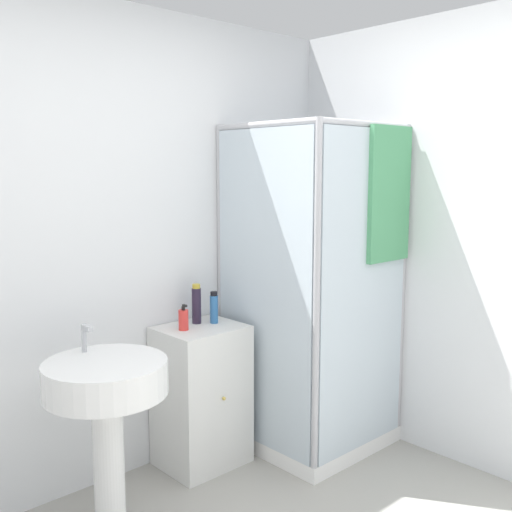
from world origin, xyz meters
The scene contains 7 objects.
wall_back centered at (0.00, 1.70, 1.25)m, with size 6.40×0.06×2.50m, color silver.
shower_enclosure centered at (1.23, 1.19, 0.57)m, with size 0.80×0.83×1.91m.
vanity_cabinet centered at (0.59, 1.48, 0.40)m, with size 0.46×0.40×0.80m.
sink centered at (-0.14, 1.21, 0.66)m, with size 0.54×0.54×0.96m.
soap_dispenser centered at (0.48, 1.48, 0.85)m, with size 0.05×0.06×0.14m.
shampoo_bottle_tall_black centered at (0.62, 1.55, 0.91)m, with size 0.05×0.05×0.22m.
shampoo_bottle_blue centered at (0.70, 1.49, 0.88)m, with size 0.05×0.05×0.18m.
Camera 1 is at (-1.37, -1.09, 1.66)m, focal length 42.00 mm.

